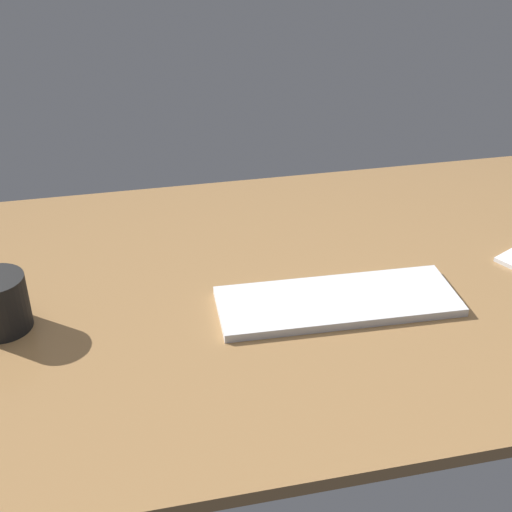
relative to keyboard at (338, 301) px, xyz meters
The scene contains 2 objects.
desk 11.79cm from the keyboard, 131.98° to the left, with size 140.00×84.00×2.00cm, color olive.
keyboard is the anchor object (origin of this frame).
Camera 1 is at (-24.13, -93.25, 63.47)cm, focal length 47.84 mm.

